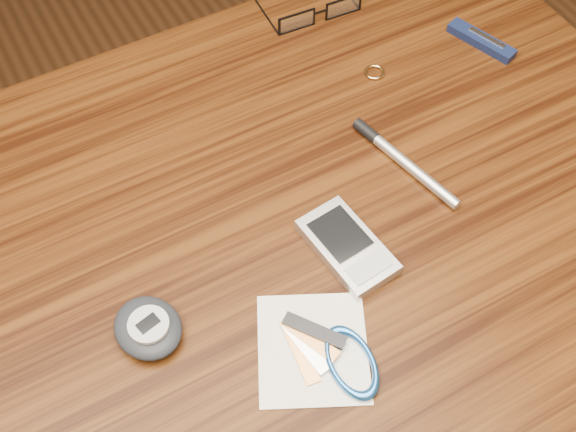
{
  "coord_description": "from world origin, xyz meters",
  "views": [
    {
      "loc": [
        -0.15,
        -0.34,
        1.36
      ],
      "look_at": [
        0.04,
        0.02,
        0.76
      ],
      "focal_mm": 45.0,
      "sensor_mm": 36.0,
      "label": 1
    }
  ],
  "objects_px": {
    "notepad_keys": "(332,355)",
    "pocket_knife": "(481,41)",
    "pedometer": "(148,328)",
    "eyeglasses": "(318,12)",
    "desk": "(263,305)",
    "silver_pen": "(397,156)",
    "pda_phone": "(347,247)"
  },
  "relations": [
    {
      "from": "notepad_keys",
      "to": "pocket_knife",
      "type": "xyz_separation_m",
      "value": [
        0.37,
        0.26,
        0.0
      ]
    },
    {
      "from": "pedometer",
      "to": "notepad_keys",
      "type": "distance_m",
      "value": 0.17
    },
    {
      "from": "notepad_keys",
      "to": "pocket_knife",
      "type": "bearing_deg",
      "value": 35.43
    },
    {
      "from": "eyeglasses",
      "to": "pocket_knife",
      "type": "relative_size",
      "value": 1.39
    },
    {
      "from": "pocket_knife",
      "to": "notepad_keys",
      "type": "bearing_deg",
      "value": -144.57
    },
    {
      "from": "desk",
      "to": "pocket_knife",
      "type": "relative_size",
      "value": 11.03
    },
    {
      "from": "pocket_knife",
      "to": "silver_pen",
      "type": "height_order",
      "value": "same"
    },
    {
      "from": "desk",
      "to": "notepad_keys",
      "type": "xyz_separation_m",
      "value": [
        0.01,
        -0.12,
        0.11
      ]
    },
    {
      "from": "pda_phone",
      "to": "pocket_knife",
      "type": "height_order",
      "value": "pda_phone"
    },
    {
      "from": "notepad_keys",
      "to": "silver_pen",
      "type": "relative_size",
      "value": 0.96
    },
    {
      "from": "pedometer",
      "to": "silver_pen",
      "type": "height_order",
      "value": "pedometer"
    },
    {
      "from": "pocket_knife",
      "to": "pedometer",
      "type": "bearing_deg",
      "value": -162.16
    },
    {
      "from": "eyeglasses",
      "to": "pocket_knife",
      "type": "bearing_deg",
      "value": -41.99
    },
    {
      "from": "eyeglasses",
      "to": "pedometer",
      "type": "bearing_deg",
      "value": -139.74
    },
    {
      "from": "desk",
      "to": "notepad_keys",
      "type": "relative_size",
      "value": 6.96
    },
    {
      "from": "pda_phone",
      "to": "silver_pen",
      "type": "bearing_deg",
      "value": 34.06
    },
    {
      "from": "eyeglasses",
      "to": "notepad_keys",
      "type": "relative_size",
      "value": 0.88
    },
    {
      "from": "eyeglasses",
      "to": "silver_pen",
      "type": "relative_size",
      "value": 0.85
    },
    {
      "from": "desk",
      "to": "eyeglasses",
      "type": "distance_m",
      "value": 0.38
    },
    {
      "from": "notepad_keys",
      "to": "desk",
      "type": "bearing_deg",
      "value": 93.83
    },
    {
      "from": "pedometer",
      "to": "pocket_knife",
      "type": "distance_m",
      "value": 0.53
    },
    {
      "from": "eyeglasses",
      "to": "pocket_knife",
      "type": "distance_m",
      "value": 0.2
    },
    {
      "from": "desk",
      "to": "notepad_keys",
      "type": "distance_m",
      "value": 0.16
    },
    {
      "from": "notepad_keys",
      "to": "silver_pen",
      "type": "height_order",
      "value": "silver_pen"
    },
    {
      "from": "pedometer",
      "to": "notepad_keys",
      "type": "relative_size",
      "value": 0.56
    },
    {
      "from": "pda_phone",
      "to": "pedometer",
      "type": "bearing_deg",
      "value": 176.84
    },
    {
      "from": "eyeglasses",
      "to": "silver_pen",
      "type": "distance_m",
      "value": 0.24
    },
    {
      "from": "eyeglasses",
      "to": "pda_phone",
      "type": "relative_size",
      "value": 1.17
    },
    {
      "from": "pda_phone",
      "to": "pocket_knife",
      "type": "bearing_deg",
      "value": 30.17
    },
    {
      "from": "eyeglasses",
      "to": "pedometer",
      "type": "height_order",
      "value": "pedometer"
    },
    {
      "from": "desk",
      "to": "silver_pen",
      "type": "xyz_separation_m",
      "value": [
        0.19,
        0.04,
        0.11
      ]
    },
    {
      "from": "eyeglasses",
      "to": "pda_phone",
      "type": "distance_m",
      "value": 0.34
    }
  ]
}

